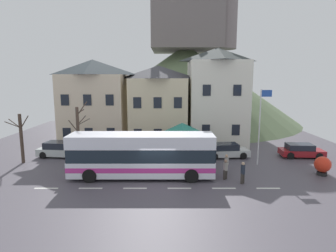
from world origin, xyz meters
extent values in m
cube|color=#4E4953|center=(0.00, 0.00, -0.03)|extent=(40.00, 60.00, 0.06)
cube|color=silver|center=(-7.50, -1.09, 0.00)|extent=(1.60, 0.20, 0.01)
cube|color=silver|center=(-4.50, -1.09, 0.00)|extent=(1.60, 0.20, 0.01)
cube|color=silver|center=(-1.50, -1.09, 0.00)|extent=(1.60, 0.20, 0.01)
cube|color=silver|center=(1.50, -1.09, 0.00)|extent=(1.60, 0.20, 0.01)
cube|color=silver|center=(4.50, -1.09, 0.00)|extent=(1.60, 0.20, 0.01)
cube|color=silver|center=(7.50, -1.09, 0.00)|extent=(1.60, 0.20, 0.01)
cube|color=beige|center=(-7.32, 11.57, 3.88)|extent=(6.69, 5.15, 7.76)
pyramid|color=#313A3F|center=(-7.32, 11.57, 8.56)|extent=(6.69, 5.15, 1.59)
cube|color=black|center=(-9.55, 8.97, 1.86)|extent=(0.80, 0.06, 1.10)
cube|color=black|center=(-7.32, 8.97, 1.86)|extent=(0.80, 0.06, 1.10)
cube|color=black|center=(-5.09, 8.97, 1.86)|extent=(0.80, 0.06, 1.10)
cube|color=black|center=(-9.55, 8.97, 5.23)|extent=(0.80, 0.06, 1.10)
cube|color=black|center=(-7.32, 8.97, 5.23)|extent=(0.80, 0.06, 1.10)
cube|color=black|center=(-5.09, 8.97, 5.23)|extent=(0.80, 0.06, 1.10)
cube|color=beige|center=(-0.31, 12.03, 3.68)|extent=(6.08, 6.06, 7.36)
pyramid|color=#424248|center=(-0.31, 12.03, 8.05)|extent=(6.08, 6.06, 1.39)
cube|color=black|center=(-2.34, 8.97, 1.76)|extent=(0.80, 0.06, 1.10)
cube|color=black|center=(-0.31, 8.97, 1.76)|extent=(0.80, 0.06, 1.10)
cube|color=black|center=(1.72, 8.97, 1.76)|extent=(0.80, 0.06, 1.10)
cube|color=black|center=(-2.34, 8.97, 4.96)|extent=(0.80, 0.06, 1.10)
cube|color=black|center=(-0.31, 8.97, 4.96)|extent=(0.80, 0.06, 1.10)
cube|color=black|center=(1.72, 8.97, 4.96)|extent=(0.80, 0.06, 1.10)
cube|color=silver|center=(6.09, 12.06, 4.60)|extent=(6.06, 6.12, 9.20)
pyramid|color=#333938|center=(6.09, 12.06, 9.91)|extent=(6.06, 6.12, 1.43)
cube|color=black|center=(4.57, 8.97, 2.20)|extent=(0.80, 0.06, 1.10)
cube|color=black|center=(7.60, 8.97, 2.20)|extent=(0.80, 0.06, 1.10)
cube|color=black|center=(4.57, 8.97, 6.20)|extent=(0.80, 0.06, 1.10)
cube|color=black|center=(7.60, 8.97, 6.20)|extent=(0.80, 0.06, 1.10)
cone|color=#5B6D4B|center=(3.73, 30.56, 6.55)|extent=(38.15, 38.15, 13.11)
cube|color=slate|center=(3.73, 30.56, 16.05)|extent=(11.22, 11.22, 7.98)
cylinder|color=slate|center=(9.34, 27.76, 17.13)|extent=(4.67, 4.67, 10.13)
cube|color=white|center=(-1.22, 1.19, 0.83)|extent=(10.64, 2.53, 1.15)
cube|color=#BF338C|center=(-1.22, 1.19, 0.88)|extent=(10.66, 2.55, 0.36)
cube|color=#19232D|center=(-1.22, 1.19, 1.89)|extent=(10.54, 2.49, 0.97)
cube|color=white|center=(-1.22, 1.19, 2.83)|extent=(10.64, 2.53, 0.91)
cube|color=#19232D|center=(4.12, 1.19, 1.89)|extent=(0.06, 2.12, 0.93)
cylinder|color=black|center=(2.39, 2.40, 0.50)|extent=(1.00, 0.28, 1.00)
cylinder|color=black|center=(2.39, -0.02, 0.50)|extent=(1.00, 0.28, 1.00)
cylinder|color=black|center=(-4.84, 2.39, 0.50)|extent=(1.00, 0.28, 1.00)
cylinder|color=black|center=(-4.84, -0.03, 0.50)|extent=(1.00, 0.28, 1.00)
cylinder|color=#473D33|center=(0.32, 6.54, 1.20)|extent=(0.14, 0.14, 2.40)
cylinder|color=#473D33|center=(3.62, 6.54, 1.20)|extent=(0.14, 0.14, 2.40)
cylinder|color=#473D33|center=(0.32, 3.24, 1.20)|extent=(0.14, 0.14, 2.40)
cylinder|color=#473D33|center=(3.62, 3.24, 1.20)|extent=(0.14, 0.14, 2.40)
pyramid|color=#247565|center=(1.97, 4.89, 2.98)|extent=(3.60, 3.60, 1.16)
cube|color=silver|center=(-9.31, 6.85, 0.51)|extent=(4.57, 2.31, 0.66)
cube|color=#1E232D|center=(-9.53, 6.88, 1.14)|extent=(2.80, 1.88, 0.60)
cylinder|color=black|center=(-7.77, 7.53, 0.32)|extent=(0.66, 0.27, 0.64)
cylinder|color=black|center=(-7.98, 5.83, 0.32)|extent=(0.66, 0.27, 0.64)
cylinder|color=black|center=(-10.65, 7.88, 0.32)|extent=(0.66, 0.27, 0.64)
cylinder|color=black|center=(-10.85, 6.17, 0.32)|extent=(0.66, 0.27, 0.64)
cube|color=silver|center=(6.23, 6.64, 0.48)|extent=(4.23, 2.07, 0.59)
cube|color=#1E232D|center=(6.03, 6.63, 1.04)|extent=(2.58, 1.72, 0.55)
cylinder|color=black|center=(7.50, 7.57, 0.32)|extent=(0.66, 0.26, 0.64)
cylinder|color=black|center=(7.65, 5.96, 0.32)|extent=(0.66, 0.26, 0.64)
cylinder|color=black|center=(4.81, 7.33, 0.32)|extent=(0.66, 0.26, 0.64)
cylinder|color=black|center=(4.96, 5.71, 0.32)|extent=(0.66, 0.26, 0.64)
cube|color=maroon|center=(13.34, 6.71, 0.46)|extent=(3.99, 1.97, 0.56)
cube|color=#1E232D|center=(13.15, 6.73, 1.00)|extent=(2.42, 1.66, 0.53)
cylinder|color=black|center=(14.67, 7.45, 0.32)|extent=(0.65, 0.24, 0.64)
cylinder|color=black|center=(14.57, 5.81, 0.32)|extent=(0.65, 0.24, 0.64)
cylinder|color=black|center=(12.11, 7.61, 0.32)|extent=(0.65, 0.24, 0.64)
cylinder|color=black|center=(12.01, 5.98, 0.32)|extent=(0.65, 0.24, 0.64)
cylinder|color=#38332D|center=(5.90, -0.27, 0.38)|extent=(0.17, 0.17, 0.75)
cylinder|color=#38332D|center=(6.05, -0.14, 0.38)|extent=(0.17, 0.17, 0.75)
cylinder|color=#232B38|center=(5.98, -0.20, 1.03)|extent=(0.31, 0.31, 0.64)
sphere|color=#D1AD89|center=(5.98, -0.20, 1.46)|extent=(0.22, 0.22, 0.22)
cylinder|color=#38332D|center=(5.02, 0.74, 0.37)|extent=(0.18, 0.18, 0.73)
cylinder|color=#38332D|center=(4.86, 0.60, 0.37)|extent=(0.18, 0.18, 0.73)
cylinder|color=gray|center=(4.94, 0.67, 0.98)|extent=(0.32, 0.32, 0.59)
sphere|color=#9E7A60|center=(4.94, 0.67, 1.39)|extent=(0.23, 0.23, 0.23)
cylinder|color=black|center=(3.90, 3.48, 0.37)|extent=(0.13, 0.13, 0.74)
cylinder|color=black|center=(3.89, 3.27, 0.37)|extent=(0.13, 0.13, 0.74)
cylinder|color=#2D382D|center=(3.90, 3.38, 1.00)|extent=(0.34, 0.34, 0.62)
sphere|color=tan|center=(3.90, 3.38, 1.42)|extent=(0.21, 0.21, 0.21)
cylinder|color=#38332D|center=(5.23, 1.60, 0.42)|extent=(0.14, 0.14, 0.84)
cylinder|color=#38332D|center=(5.18, 1.81, 0.42)|extent=(0.14, 0.14, 0.84)
cylinder|color=gray|center=(5.21, 1.70, 1.08)|extent=(0.34, 0.34, 0.58)
sphere|color=tan|center=(5.21, 1.70, 1.49)|extent=(0.24, 0.24, 0.24)
cube|color=brown|center=(3.60, 7.02, 0.45)|extent=(1.67, 0.45, 0.08)
cube|color=brown|center=(3.60, 7.24, 0.67)|extent=(1.67, 0.06, 0.40)
cube|color=#2D2D33|center=(2.85, 7.02, 0.23)|extent=(0.08, 0.36, 0.45)
cube|color=#2D2D33|center=(4.36, 7.02, 0.23)|extent=(0.08, 0.36, 0.45)
cylinder|color=silver|center=(8.46, 4.35, 3.23)|extent=(0.10, 0.10, 6.46)
cube|color=#264CA5|center=(8.91, 4.35, 6.11)|extent=(0.90, 0.03, 0.56)
cylinder|color=black|center=(12.53, 1.56, 0.12)|extent=(0.73, 0.73, 0.25)
sphere|color=red|center=(12.53, 1.56, 0.86)|extent=(1.21, 1.21, 1.21)
cylinder|color=#47382D|center=(-12.04, 4.87, 2.17)|extent=(0.28, 0.28, 4.33)
cylinder|color=#47382D|center=(-12.21, 5.08, 3.33)|extent=(0.45, 0.51, 0.92)
cylinder|color=#47382D|center=(-11.78, 4.48, 3.68)|extent=(0.62, 0.87, 0.59)
cylinder|color=#47382D|center=(-12.33, 4.23, 3.50)|extent=(0.64, 1.35, 0.77)
cylinder|color=#47382D|center=(-11.57, 4.67, 3.63)|extent=(1.04, 0.50, 1.24)
cylinder|color=#47382D|center=(-12.23, 5.19, 3.41)|extent=(0.46, 0.70, 0.44)
cylinder|color=#47382D|center=(-12.60, 5.01, 3.47)|extent=(1.17, 0.35, 0.79)
cylinder|color=#47382D|center=(-6.87, 4.25, 2.50)|extent=(0.26, 0.26, 4.99)
cylinder|color=#47382D|center=(-6.29, 4.02, 3.77)|extent=(1.21, 0.51, 0.66)
cylinder|color=#47382D|center=(-7.34, 4.50, 3.34)|extent=(1.01, 0.59, 0.98)
cylinder|color=#47382D|center=(-6.53, 4.09, 4.63)|extent=(0.74, 0.40, 0.45)
cylinder|color=#47382D|center=(-6.99, 4.60, 3.70)|extent=(0.32, 0.76, 0.53)
cylinder|color=#47382D|center=(-6.40, 4.07, 4.87)|extent=(1.05, 0.45, 1.25)
cylinder|color=#47382D|center=(-6.94, 4.64, 4.15)|extent=(0.20, 0.84, 0.70)
cylinder|color=#47382D|center=(-6.53, 4.30, 3.87)|extent=(0.74, 0.19, 0.80)
camera|label=1|loc=(0.73, -19.26, 7.26)|focal=30.30mm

